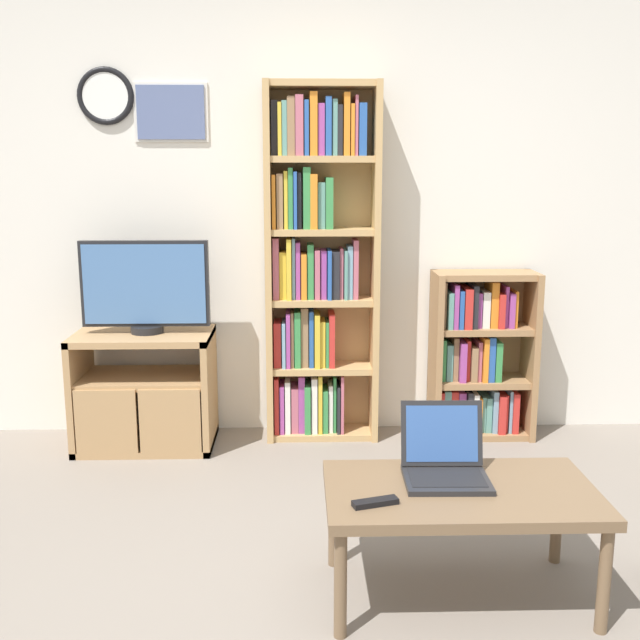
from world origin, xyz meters
The scene contains 8 objects.
wall_back centered at (-0.01, 2.15, 1.31)m, with size 6.05×0.09×2.60m.
tv_stand centered at (-0.92, 1.84, 0.33)m, with size 0.76×0.48×0.65m.
television centered at (-0.89, 1.86, 0.91)m, with size 0.70×0.18×0.51m.
bookshelf_tall centered at (0.05, 1.99, 1.02)m, with size 0.64×0.26×2.01m.
bookshelf_short centered at (1.00, 1.98, 0.47)m, with size 0.59×0.29×0.97m.
coffee_table centered at (0.53, 0.27, 0.38)m, with size 0.97×0.55×0.43m.
laptop centered at (0.49, 0.37, 0.49)m, with size 0.31×0.29×0.26m.
remote_near_laptop centered at (0.21, 0.14, 0.44)m, with size 0.17×0.09×0.02m.
Camera 1 is at (-0.05, -2.23, 1.56)m, focal length 42.00 mm.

